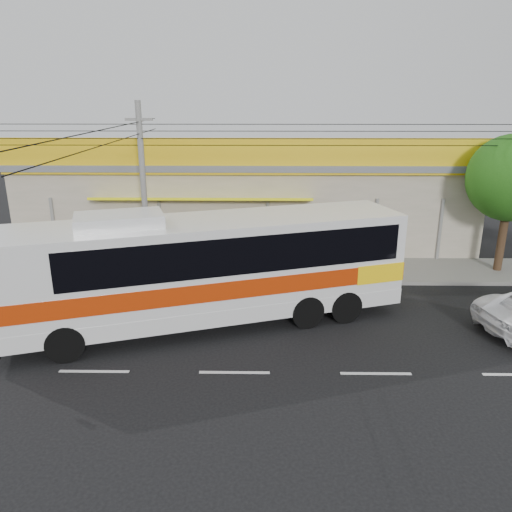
{
  "coord_description": "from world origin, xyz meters",
  "views": [
    {
      "loc": [
        0.79,
        -14.91,
        7.5
      ],
      "look_at": [
        0.55,
        2.0,
        2.03
      ],
      "focal_mm": 35.0,
      "sensor_mm": 36.0,
      "label": 1
    }
  ],
  "objects": [
    {
      "name": "motorbike_red",
      "position": [
        -10.98,
        6.18,
        0.59
      ],
      "size": [
        1.78,
        0.93,
        0.89
      ],
      "primitive_type": "imported",
      "rotation": [
        0.0,
        0.0,
        1.78
      ],
      "color": "maroon",
      "rests_on": "sidewalk"
    },
    {
      "name": "sidewalk",
      "position": [
        0.0,
        6.0,
        0.07
      ],
      "size": [
        30.0,
        3.2,
        0.15
      ],
      "primitive_type": "cube",
      "color": "gray",
      "rests_on": "ground"
    },
    {
      "name": "storefront_building",
      "position": [
        -0.01,
        11.54,
        2.3
      ],
      "size": [
        22.6,
        9.2,
        5.7
      ],
      "color": "#A19981",
      "rests_on": "ground"
    },
    {
      "name": "motorbike_dark",
      "position": [
        -9.01,
        5.6,
        0.6
      ],
      "size": [
        1.52,
        0.51,
        0.9
      ],
      "primitive_type": "imported",
      "rotation": [
        0.0,
        0.0,
        1.63
      ],
      "color": "black",
      "rests_on": "sidewalk"
    },
    {
      "name": "utility_pole",
      "position": [
        -4.13,
        5.4,
        6.03
      ],
      "size": [
        34.0,
        14.0,
        7.31
      ],
      "color": "slate",
      "rests_on": "ground"
    },
    {
      "name": "coach_bus",
      "position": [
        -0.82,
        0.75,
        2.17
      ],
      "size": [
        13.37,
        6.71,
        4.05
      ],
      "rotation": [
        0.0,
        0.0,
        0.31
      ],
      "color": "silver",
      "rests_on": "ground"
    },
    {
      "name": "ground",
      "position": [
        0.0,
        0.0,
        0.0
      ],
      "size": [
        120.0,
        120.0,
        0.0
      ],
      "primitive_type": "plane",
      "color": "black",
      "rests_on": "ground"
    },
    {
      "name": "lane_markings",
      "position": [
        0.0,
        -2.5,
        0.0
      ],
      "size": [
        50.0,
        0.12,
        0.01
      ],
      "primitive_type": null,
      "color": "silver",
      "rests_on": "ground"
    }
  ]
}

